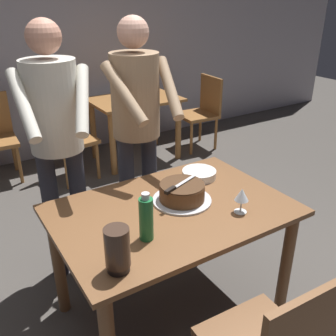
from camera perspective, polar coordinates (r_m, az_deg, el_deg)
ground_plane at (r=2.59m, az=0.56°, el=-20.42°), size 14.00×14.00×0.00m
back_wall at (r=4.65m, az=-20.71°, el=17.36°), size 10.00×0.12×2.70m
main_dining_table at (r=2.19m, az=0.63°, el=-8.80°), size 1.30×0.89×0.75m
cake_on_platter at (r=2.17m, az=2.12°, el=-3.79°), size 0.34×0.34×0.11m
cake_knife at (r=2.08m, az=0.99°, el=-2.98°), size 0.26×0.11×0.02m
plate_stack at (r=2.46m, az=4.70°, el=-0.89°), size 0.22×0.22×0.05m
wine_glass_near at (r=2.07m, az=11.04°, el=-4.08°), size 0.08×0.08×0.14m
water_bottle at (r=1.82m, az=-3.31°, el=-7.56°), size 0.07×0.07×0.25m
hurricane_lamp at (r=1.64m, az=-7.63°, el=-12.07°), size 0.11×0.11×0.21m
person_cutting_cake at (r=2.57m, az=-4.73°, el=7.52°), size 0.47×0.56×1.72m
person_standing_beside at (r=2.41m, az=-16.51°, el=5.38°), size 0.46×0.57×1.72m
background_table at (r=4.47m, az=-4.99°, el=8.40°), size 1.00×0.70×0.74m
background_chair_1 at (r=4.87m, az=5.12°, el=8.73°), size 0.47×0.47×0.90m
background_chair_2 at (r=4.14m, az=-14.84°, el=5.07°), size 0.50×0.50×0.90m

